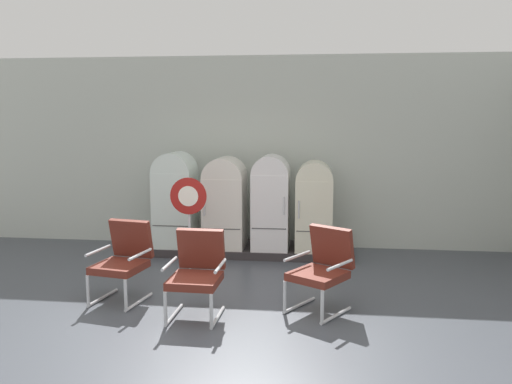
# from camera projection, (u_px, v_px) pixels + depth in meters

# --- Properties ---
(ground) EXTENTS (12.00, 10.00, 0.05)m
(ground) POSITION_uv_depth(u_px,v_px,m) (206.00, 324.00, 5.92)
(ground) COLOR #42464E
(back_wall) EXTENTS (11.76, 0.12, 3.30)m
(back_wall) POSITION_uv_depth(u_px,v_px,m) (249.00, 151.00, 9.27)
(back_wall) COLOR beige
(back_wall) RESTS_ON ground
(display_plinth) EXTENTS (3.61, 0.95, 0.13)m
(display_plinth) POSITION_uv_depth(u_px,v_px,m) (244.00, 249.00, 8.88)
(display_plinth) COLOR #2F2B2C
(display_plinth) RESTS_ON ground
(refrigerator_0) EXTENTS (0.64, 0.68, 1.56)m
(refrigerator_0) POSITION_uv_depth(u_px,v_px,m) (175.00, 196.00, 8.77)
(refrigerator_0) COLOR silver
(refrigerator_0) RESTS_ON display_plinth
(refrigerator_1) EXTENTS (0.66, 0.69, 1.49)m
(refrigerator_1) POSITION_uv_depth(u_px,v_px,m) (225.00, 200.00, 8.69)
(refrigerator_1) COLOR silver
(refrigerator_1) RESTS_ON display_plinth
(refrigerator_2) EXTENTS (0.59, 0.68, 1.53)m
(refrigerator_2) POSITION_uv_depth(u_px,v_px,m) (271.00, 199.00, 8.59)
(refrigerator_2) COLOR white
(refrigerator_2) RESTS_ON display_plinth
(refrigerator_3) EXTENTS (0.58, 0.67, 1.44)m
(refrigerator_3) POSITION_uv_depth(u_px,v_px,m) (314.00, 203.00, 8.51)
(refrigerator_3) COLOR silver
(refrigerator_3) RESTS_ON display_plinth
(armchair_left) EXTENTS (0.71, 0.79, 0.98)m
(armchair_left) POSITION_uv_depth(u_px,v_px,m) (124.00, 258.00, 6.60)
(armchair_left) COLOR silver
(armchair_left) RESTS_ON ground
(armchair_right) EXTENTS (0.85, 0.89, 0.98)m
(armchair_right) POSITION_uv_depth(u_px,v_px,m) (323.00, 266.00, 6.23)
(armchair_right) COLOR silver
(armchair_right) RESTS_ON ground
(armchair_center) EXTENTS (0.64, 0.72, 0.98)m
(armchair_center) POSITION_uv_depth(u_px,v_px,m) (197.00, 270.00, 6.07)
(armchair_center) COLOR silver
(armchair_center) RESTS_ON ground
(sign_stand) EXTENTS (0.53, 0.32, 1.41)m
(sign_stand) POSITION_uv_depth(u_px,v_px,m) (189.00, 224.00, 7.65)
(sign_stand) COLOR #2D2D30
(sign_stand) RESTS_ON ground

